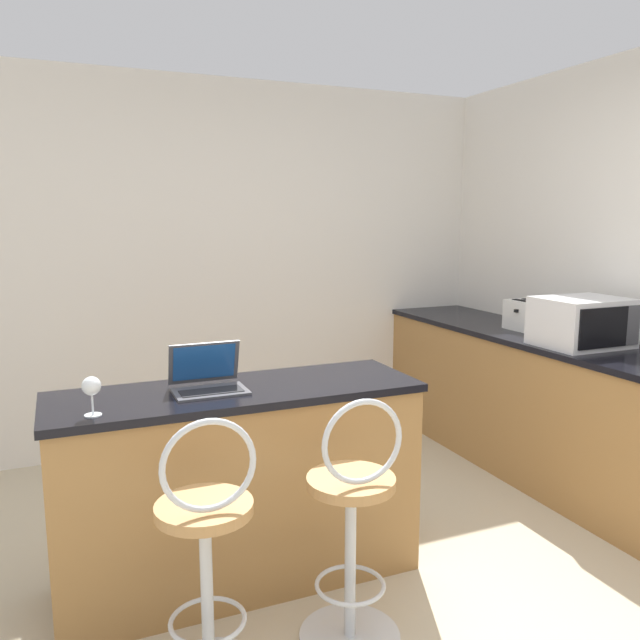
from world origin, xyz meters
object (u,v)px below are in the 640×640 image
microwave (582,322)px  wine_glass_short (91,388)px  toaster (529,316)px  bar_stool_near (207,560)px  laptop (208,378)px  bar_stool_far (353,529)px

microwave → wine_glass_short: (-2.69, -0.27, -0.03)m
microwave → toaster: bearing=82.4°
bar_stool_near → microwave: (2.37, 0.69, 0.57)m
wine_glass_short → laptop: bearing=21.0°
microwave → toaster: (0.07, 0.52, -0.04)m
bar_stool_near → wine_glass_short: wine_glass_short is taller
bar_stool_far → toaster: size_ratio=3.40×
laptop → wine_glass_short: bearing=-159.0°
bar_stool_near → laptop: (0.15, 0.61, 0.49)m
toaster → wine_glass_short: (-2.76, -0.79, 0.01)m
bar_stool_near → microwave: 2.53m
microwave → wine_glass_short: size_ratio=3.25×
laptop → wine_glass_short: size_ratio=2.04×
microwave → toaster: 0.52m
laptop → microwave: 2.22m
bar_stool_far → wine_glass_short: (-0.88, 0.42, 0.54)m
bar_stool_far → laptop: size_ratio=3.25×
bar_stool_near → laptop: bearing=75.7°
laptop → toaster: laptop is taller
bar_stool_far → toaster: toaster is taller
wine_glass_short → microwave: bearing=5.8°
laptop → wine_glass_short: 0.52m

